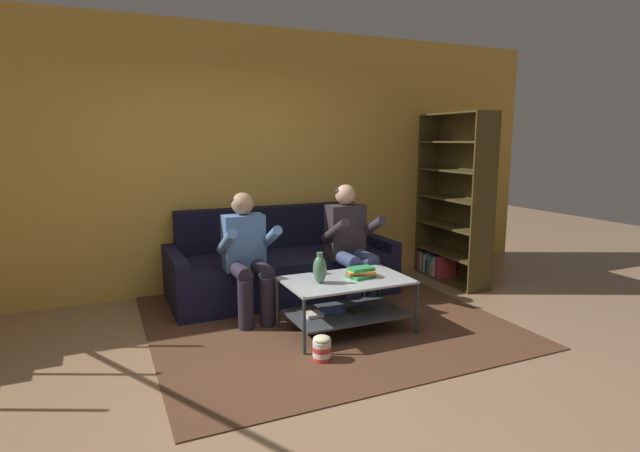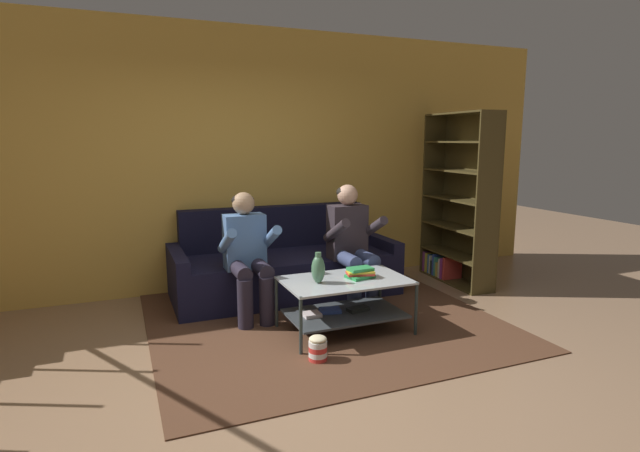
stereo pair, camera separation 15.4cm
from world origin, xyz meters
name	(u,v)px [view 2 (the right image)]	position (x,y,z in m)	size (l,w,h in m)	color
ground	(301,377)	(0.00, 0.00, 0.00)	(16.80, 16.80, 0.00)	#927053
back_partition	(225,160)	(0.00, 2.46, 1.45)	(8.40, 0.12, 2.90)	gold
couch	(284,267)	(0.50, 1.92, 0.30)	(2.38, 0.99, 0.93)	black
person_seated_left	(248,250)	(-0.04, 1.33, 0.66)	(0.50, 0.58, 1.19)	#26202F
person_seated_right	(352,240)	(1.04, 1.33, 0.67)	(0.50, 0.58, 1.22)	#374168
coffee_table	(344,297)	(0.64, 0.66, 0.31)	(1.08, 0.66, 0.48)	#B1BABF
area_rug	(316,314)	(0.57, 1.16, 0.01)	(3.10, 3.20, 0.01)	#533322
vase	(318,269)	(0.39, 0.64, 0.60)	(0.12, 0.12, 0.27)	#44704F
book_stack	(360,273)	(0.79, 0.66, 0.52)	(0.26, 0.21, 0.09)	green
bookshelf	(459,210)	(2.58, 1.63, 0.85)	(0.37, 1.10, 1.98)	#43381A
popcorn_tub	(318,349)	(0.20, 0.19, 0.10)	(0.14, 0.14, 0.20)	red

